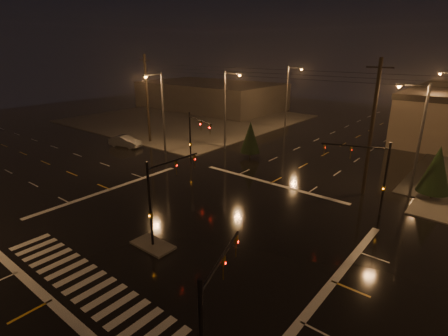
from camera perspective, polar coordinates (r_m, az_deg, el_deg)
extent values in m
plane|color=black|center=(26.98, -4.93, -9.12)|extent=(140.00, 140.00, 0.00)
cube|color=#4B4843|center=(67.44, -5.77, 8.07)|extent=(36.00, 36.00, 0.12)
cube|color=#4B4843|center=(24.62, -11.52, -12.22)|extent=(3.00, 1.60, 0.15)
cube|color=beige|center=(22.43, -21.76, -16.95)|extent=(15.00, 2.60, 0.01)
cube|color=beige|center=(21.80, -26.53, -18.85)|extent=(16.00, 0.50, 0.01)
cube|color=beige|center=(34.97, 7.63, -2.45)|extent=(16.00, 0.50, 0.01)
cube|color=#403C39|center=(79.06, -2.25, 11.76)|extent=(30.00, 18.00, 5.60)
cylinder|color=black|center=(23.26, -11.99, -6.03)|extent=(0.18, 0.18, 6.00)
cylinder|color=black|center=(23.72, -8.22, 1.18)|extent=(0.12, 4.50, 0.12)
imported|color=#594707|center=(25.08, -4.84, 2.17)|extent=(0.16, 0.20, 1.00)
cube|color=#594707|center=(23.56, -11.87, -7.58)|extent=(0.25, 0.18, 0.35)
cylinder|color=black|center=(29.79, 24.78, -1.80)|extent=(0.18, 0.18, 6.00)
cylinder|color=black|center=(28.88, 20.55, 3.36)|extent=(4.74, 1.82, 0.12)
imported|color=#594707|center=(28.89, 16.09, 3.74)|extent=(0.24, 0.22, 1.00)
cube|color=#594707|center=(30.02, 24.60, -3.05)|extent=(0.25, 0.18, 0.35)
cylinder|color=black|center=(39.86, -5.54, 4.83)|extent=(0.18, 0.18, 6.00)
cylinder|color=black|center=(37.13, -3.97, 7.78)|extent=(4.74, 1.82, 0.12)
imported|color=#594707|center=(35.19, -2.28, 7.10)|extent=(0.24, 0.22, 1.00)
cube|color=#594707|center=(40.04, -5.51, 3.86)|extent=(0.25, 0.18, 0.35)
cylinder|color=black|center=(12.99, -0.40, -14.49)|extent=(1.48, 3.80, 0.12)
imported|color=#594707|center=(14.47, 2.01, -10.93)|extent=(0.22, 0.24, 1.00)
cylinder|color=#38383A|center=(45.59, 0.14, 9.27)|extent=(0.24, 0.24, 10.00)
cylinder|color=#38383A|center=(44.29, 1.40, 15.23)|extent=(2.40, 0.14, 0.14)
cube|color=#38383A|center=(43.63, 2.58, 15.10)|extent=(0.70, 0.30, 0.18)
sphere|color=orange|center=(43.64, 2.58, 14.93)|extent=(0.32, 0.32, 0.32)
cylinder|color=#38383A|center=(58.77, 10.17, 11.16)|extent=(0.24, 0.24, 10.00)
cylinder|color=#38383A|center=(57.77, 11.53, 15.74)|extent=(2.40, 0.14, 0.14)
cube|color=#38383A|center=(57.27, 12.53, 15.60)|extent=(0.70, 0.30, 0.18)
sphere|color=orange|center=(57.27, 12.52, 15.47)|extent=(0.32, 0.32, 0.32)
cylinder|color=#38383A|center=(34.26, 29.27, 3.58)|extent=(0.24, 0.24, 10.00)
cylinder|color=#38383A|center=(33.73, 28.58, 11.85)|extent=(2.40, 0.14, 0.14)
cube|color=#38383A|center=(33.96, 26.73, 12.07)|extent=(0.70, 0.30, 0.18)
sphere|color=orange|center=(33.97, 26.69, 11.86)|extent=(0.32, 0.32, 0.32)
cube|color=#38383A|center=(53.60, 31.82, 13.09)|extent=(0.70, 0.30, 0.18)
sphere|color=orange|center=(53.60, 31.80, 12.96)|extent=(0.32, 0.32, 0.32)
cylinder|color=#38383A|center=(44.05, -9.89, 8.65)|extent=(0.24, 0.24, 10.00)
cylinder|color=#38383A|center=(42.69, -11.50, 14.74)|extent=(0.14, 2.40, 0.14)
cube|color=#38383A|center=(42.00, -12.68, 14.53)|extent=(0.30, 0.70, 0.18)
sphere|color=orange|center=(42.01, -12.67, 14.35)|extent=(0.32, 0.32, 0.32)
cylinder|color=black|center=(50.03, -12.42, 10.86)|extent=(0.32, 0.32, 12.00)
cube|color=black|center=(49.61, -12.85, 16.80)|extent=(2.20, 0.12, 0.12)
cylinder|color=black|center=(32.87, 22.93, 5.75)|extent=(0.32, 0.32, 12.00)
cube|color=black|center=(32.22, 24.14, 14.77)|extent=(2.20, 0.12, 0.12)
cylinder|color=black|center=(35.97, 30.73, -3.87)|extent=(0.18, 0.18, 0.70)
cone|color=black|center=(35.21, 31.39, -0.18)|extent=(2.68, 2.68, 4.19)
cylinder|color=black|center=(42.75, 4.25, 2.15)|extent=(0.18, 0.18, 0.70)
cone|color=black|center=(42.17, 4.32, 5.04)|extent=(2.39, 2.39, 3.74)
imported|color=slate|center=(49.16, -15.83, 4.20)|extent=(4.85, 2.65, 1.52)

